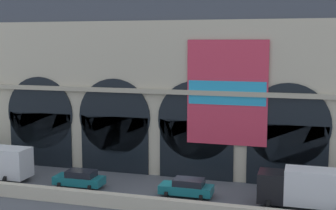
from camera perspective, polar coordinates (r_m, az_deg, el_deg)
name	(u,v)px	position (r m, az deg, el deg)	size (l,w,h in m)	color
ground_plane	(182,195)	(40.12, 1.74, -10.85)	(200.00, 200.00, 0.00)	#54565B
quay_parapet_wall	(167,206)	(35.98, -0.08, -12.15)	(90.00, 0.70, 1.08)	beige
station_building	(204,83)	(45.88, 4.36, 2.73)	(50.80, 6.23, 18.06)	beige
car_midwest	(80,179)	(42.57, -10.65, -8.75)	(4.40, 2.22, 1.55)	#19727A
car_center	(187,187)	(39.45, 2.31, -9.95)	(4.40, 2.22, 1.55)	#19727A
box_truck_mideast	(309,188)	(38.00, 16.76, -9.56)	(7.50, 2.91, 3.12)	black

